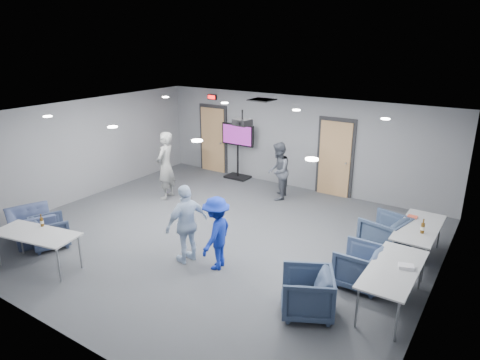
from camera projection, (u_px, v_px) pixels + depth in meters
The scene contains 29 objects.
floor at pixel (216, 235), 9.67m from camera, with size 9.00×9.00×0.00m, color #313438.
ceiling at pixel (214, 117), 8.81m from camera, with size 9.00×9.00×0.00m, color white.
wall_back at pixel (297, 143), 12.41m from camera, with size 9.00×0.02×2.70m, color slate.
wall_front at pixel (48, 253), 6.07m from camera, with size 9.00×0.02×2.70m, color slate.
wall_left at pixel (82, 150), 11.58m from camera, with size 0.02×8.00×2.70m, color slate.
wall_right at pixel (439, 227), 6.90m from camera, with size 0.02×8.00×2.70m, color slate.
door_left at pixel (213, 139), 14.02m from camera, with size 1.06×0.17×2.24m.
door_right at pixel (335, 158), 11.84m from camera, with size 1.06×0.17×2.24m.
exit_sign at pixel (212, 97), 13.56m from camera, with size 0.32×0.08×0.16m.
hvac_diffuser at pixel (262, 100), 11.29m from camera, with size 0.60×0.60×0.03m, color black.
downlights at pixel (214, 118), 8.81m from camera, with size 6.18×3.78×0.02m.
person_a at pixel (166, 166), 11.63m from camera, with size 0.68×0.45×1.87m, color gray.
person_b at pixel (278, 171), 11.63m from camera, with size 0.77×0.60×1.59m, color #515661.
person_c at pixel (187, 224), 8.34m from camera, with size 0.94×0.39×1.60m, color silver.
person_d at pixel (216, 233), 8.12m from camera, with size 0.94×0.54×1.45m, color #172C99.
chair_right_a at pixel (384, 234), 8.87m from camera, with size 0.83×0.85×0.78m, color #35445D.
chair_right_b at pixel (360, 266), 7.65m from camera, with size 0.80×0.82×0.74m, color #3E4E6C.
chair_right_c at pixel (307, 293), 6.85m from camera, with size 0.80×0.82×0.75m, color #36445E.
chair_front_a at pixel (50, 232), 9.08m from camera, with size 0.71×0.73×0.66m, color #333F59.
chair_front_b at pixel (31, 226), 9.35m from camera, with size 1.04×0.91×0.68m, color #3C4768.
table_right_a at pixel (419, 229), 8.41m from camera, with size 0.73×1.75×0.73m.
table_right_b at pixel (394, 270), 6.90m from camera, with size 0.75×1.81×0.73m.
table_front_left at pixel (36, 235), 8.13m from camera, with size 1.79×1.02×0.73m.
bottle_front at pixel (42, 222), 8.38m from camera, with size 0.07×0.07×0.26m.
bottle_right at pixel (423, 228), 8.08m from camera, with size 0.08×0.08×0.29m.
snack_box at pixel (412, 217), 8.80m from camera, with size 0.18×0.12×0.04m, color #DE5037.
wrapper at pixel (406, 266), 6.88m from camera, with size 0.24×0.16×0.05m, color silver.
tv_stand at pixel (238, 148), 13.31m from camera, with size 1.13×0.54×1.73m.
projector at pixel (242, 122), 9.82m from camera, with size 0.41×0.38×0.36m.
Camera 1 is at (5.26, -7.03, 4.27)m, focal length 32.00 mm.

